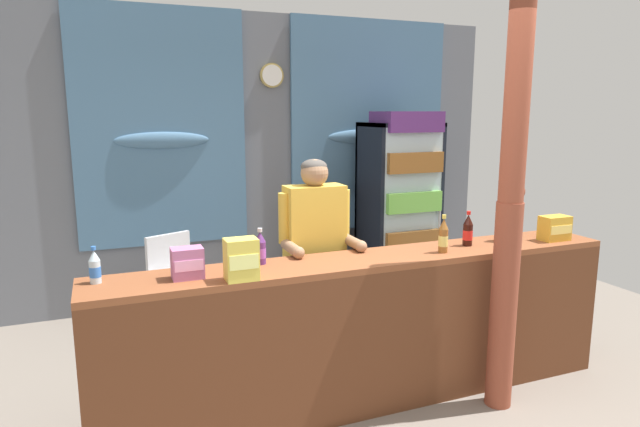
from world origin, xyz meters
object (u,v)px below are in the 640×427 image
object	(u,v)px
plastic_lawn_chair	(177,277)
stall_counter	(377,321)
snack_box_wafer	(187,263)
timber_post	(510,211)
drink_fridge	(400,198)
soda_bottle_orange_soda	(505,225)
soda_bottle_grape_soda	(260,249)
soda_bottle_cola	(468,231)
bottle_shelf_rack	(320,238)
soda_bottle_iced_tea	(443,237)
snack_box_instant_noodle	(241,259)
soda_bottle_water	(95,268)
snack_box_choco_powder	(555,228)
shopkeeper	(315,244)

from	to	relation	value
plastic_lawn_chair	stall_counter	bearing A→B (deg)	-60.26
snack_box_wafer	stall_counter	bearing A→B (deg)	-4.32
timber_post	drink_fridge	size ratio (longest dim) A/B	1.42
drink_fridge	soda_bottle_orange_soda	world-z (taller)	drink_fridge
soda_bottle_grape_soda	soda_bottle_cola	bearing A→B (deg)	-3.53
bottle_shelf_rack	soda_bottle_cola	distance (m)	2.17
plastic_lawn_chair	soda_bottle_iced_tea	distance (m)	2.39
plastic_lawn_chair	snack_box_instant_noodle	distance (m)	1.94
soda_bottle_cola	soda_bottle_water	distance (m)	2.41
timber_post	plastic_lawn_chair	bearing A→B (deg)	131.22
drink_fridge	snack_box_instant_noodle	bearing A→B (deg)	-137.67
bottle_shelf_rack	soda_bottle_grape_soda	xyz separation A→B (m)	(-1.21, -2.01, 0.48)
snack_box_choco_powder	shopkeeper	bearing A→B (deg)	163.92
soda_bottle_grape_soda	stall_counter	bearing A→B (deg)	-17.34
plastic_lawn_chair	soda_bottle_orange_soda	bearing A→B (deg)	-37.74
snack_box_wafer	soda_bottle_water	bearing A→B (deg)	168.47
bottle_shelf_rack	soda_bottle_water	xyz separation A→B (m)	(-2.15, -2.04, 0.47)
snack_box_wafer	shopkeeper	bearing A→B (deg)	24.40
shopkeeper	soda_bottle_iced_tea	world-z (taller)	shopkeeper
timber_post	snack_box_wafer	bearing A→B (deg)	169.70
timber_post	soda_bottle_cola	bearing A→B (deg)	91.35
drink_fridge	snack_box_choco_powder	world-z (taller)	drink_fridge
drink_fridge	snack_box_wafer	distance (m)	3.03
snack_box_wafer	soda_bottle_iced_tea	bearing A→B (deg)	-1.87
stall_counter	bottle_shelf_rack	xyz separation A→B (m)	(0.51, 2.23, 0.01)
soda_bottle_orange_soda	soda_bottle_water	size ratio (longest dim) A/B	1.38
stall_counter	soda_bottle_grape_soda	distance (m)	0.88
plastic_lawn_chair	soda_bottle_cola	bearing A→B (deg)	-42.84
stall_counter	timber_post	size ratio (longest dim) A/B	1.29
soda_bottle_iced_tea	snack_box_choco_powder	distance (m)	0.95
timber_post	snack_box_choco_powder	bearing A→B (deg)	23.33
snack_box_instant_noodle	snack_box_wafer	bearing A→B (deg)	152.57
bottle_shelf_rack	soda_bottle_water	bearing A→B (deg)	-136.46
snack_box_choco_powder	snack_box_instant_noodle	world-z (taller)	snack_box_instant_noodle
drink_fridge	bottle_shelf_rack	bearing A→B (deg)	157.07
soda_bottle_orange_soda	snack_box_wafer	world-z (taller)	soda_bottle_orange_soda
stall_counter	snack_box_choco_powder	world-z (taller)	snack_box_choco_powder
soda_bottle_cola	soda_bottle_grape_soda	size ratio (longest dim) A/B	1.09
bottle_shelf_rack	soda_bottle_iced_tea	distance (m)	2.25
timber_post	snack_box_wafer	world-z (taller)	timber_post
bottle_shelf_rack	soda_bottle_water	world-z (taller)	soda_bottle_water
timber_post	snack_box_wafer	size ratio (longest dim) A/B	15.54
stall_counter	timber_post	distance (m)	1.08
drink_fridge	bottle_shelf_rack	size ratio (longest dim) A/B	1.64
timber_post	soda_bottle_water	world-z (taller)	timber_post
drink_fridge	soda_bottle_grape_soda	world-z (taller)	drink_fridge
soda_bottle_cola	soda_bottle_iced_tea	world-z (taller)	soda_bottle_iced_tea
timber_post	soda_bottle_grape_soda	size ratio (longest dim) A/B	12.15
drink_fridge	soda_bottle_iced_tea	xyz separation A→B (m)	(-0.77, -1.87, 0.06)
plastic_lawn_chair	soda_bottle_iced_tea	world-z (taller)	soda_bottle_iced_tea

